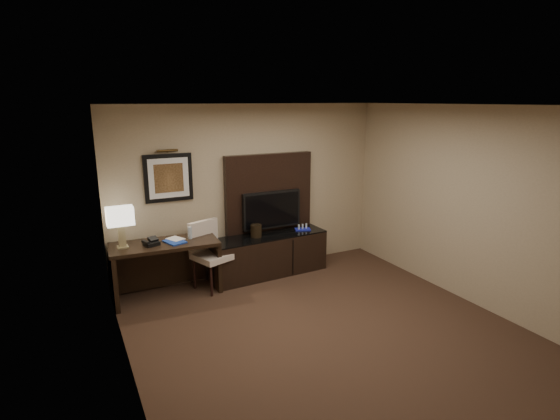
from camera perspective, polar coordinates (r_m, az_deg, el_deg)
floor at (r=5.45m, az=7.12°, el=-16.36°), size 4.50×5.00×0.01m
ceiling at (r=4.70m, az=8.16°, el=13.38°), size 4.50×5.00×0.01m
wall_back at (r=7.04m, az=-3.89°, el=2.66°), size 4.50×0.01×2.70m
wall_left at (r=4.13m, az=-19.36°, el=-6.54°), size 0.01×5.00×2.70m
wall_right at (r=6.41m, az=24.48°, el=0.25°), size 0.01×5.00×2.70m
desk at (r=6.52m, az=-14.67°, el=-7.48°), size 1.53×0.74×0.80m
credenza at (r=7.07m, az=-1.59°, el=-5.86°), size 1.94×0.62×0.66m
tv_wall_panel at (r=7.12m, az=-1.47°, el=2.17°), size 1.50×0.12×1.30m
tv at (r=7.09m, az=-1.11°, el=0.05°), size 1.00×0.08×0.60m
artwork at (r=6.58m, az=-14.36°, el=4.09°), size 0.70×0.04×0.70m
picture_light at (r=6.49m, az=-14.51°, el=7.52°), size 0.04×0.04×0.30m
desk_chair at (r=6.56m, az=-8.75°, el=-5.86°), size 0.67×0.71×1.05m
table_lamp at (r=6.27m, az=-20.05°, el=-2.28°), size 0.37×0.26×0.54m
desk_phone at (r=6.31m, az=-16.45°, el=-4.04°), size 0.23×0.22×0.09m
blue_folder at (r=6.36m, az=-13.60°, el=-4.04°), size 0.31×0.36×0.02m
book at (r=6.37m, az=-14.18°, el=-2.99°), size 0.17×0.10×0.24m
water_bottle at (r=6.45m, az=-11.68°, el=-2.93°), size 0.07×0.07×0.18m
ice_bucket at (r=6.86m, az=-3.13°, el=-2.73°), size 0.20×0.20×0.20m
minibar_tray at (r=7.24m, az=2.97°, el=-2.25°), size 0.29×0.23×0.09m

